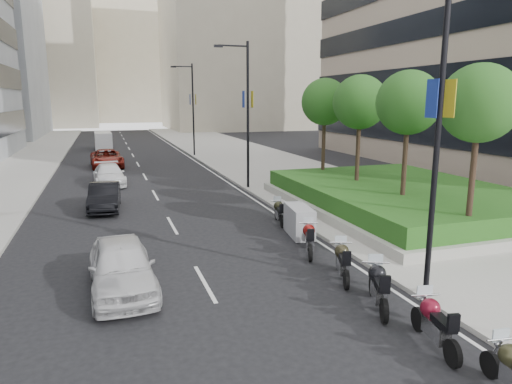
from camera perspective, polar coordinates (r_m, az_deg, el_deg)
name	(u,v)px	position (r m, az deg, el deg)	size (l,w,h in m)	color
ground	(302,338)	(11.44, 5.79, -17.74)	(160.00, 160.00, 0.00)	black
sidewalk_right	(258,161)	(41.60, 0.24, 3.86)	(10.00, 100.00, 0.15)	#9E9B93
lane_edge	(201,165)	(40.25, -6.94, 3.42)	(0.12, 100.00, 0.01)	silver
lane_centre	(140,167)	(39.56, -14.34, 3.01)	(0.12, 100.00, 0.01)	silver
building_cream_right	(239,35)	(93.67, -2.11, 19.07)	(28.00, 24.00, 36.00)	#B7AD93
building_cream_left	(28,44)	(110.54, -26.60, 16.23)	(26.00, 24.00, 34.00)	#B7AD93
building_cream_centre	(123,48)	(129.92, -16.29, 16.95)	(30.00, 24.00, 38.00)	#B7AD93
planter	(402,204)	(24.33, 17.80, -1.49)	(10.00, 14.00, 0.40)	#A3A298
hedge	(403,193)	(24.21, 17.88, -0.10)	(9.40, 13.40, 0.80)	#1D4614
tree_0	(479,104)	(18.21, 26.13, 9.86)	(2.80, 2.80, 6.30)	#332319
tree_1	(408,103)	(21.27, 18.52, 10.49)	(2.80, 2.80, 6.30)	#332319
tree_2	(360,103)	(24.59, 12.87, 10.84)	(2.80, 2.80, 6.30)	#332319
tree_3	(325,102)	(28.10, 8.59, 11.04)	(2.80, 2.80, 6.30)	#332319
lamp_post_0	(434,119)	(13.08, 21.38, 8.48)	(2.34, 0.45, 9.00)	black
lamp_post_1	(245,108)	(28.33, -1.33, 10.43)	(2.34, 0.45, 9.00)	black
lamp_post_2	(191,105)	(45.84, -8.07, 10.71)	(2.34, 0.45, 9.00)	black
motorcycle_1	(434,323)	(11.54, 21.40, -15.04)	(0.73, 2.13, 1.07)	black
motorcycle_2	(378,287)	(13.03, 15.05, -11.34)	(1.07, 2.14, 1.13)	black
motorcycle_3	(343,261)	(14.78, 10.76, -8.53)	(0.95, 2.04, 1.06)	black
motorcycle_4	(309,239)	(16.91, 6.66, -5.83)	(0.97, 2.03, 1.06)	black
motorcycle_5	(299,221)	(19.03, 5.41, -3.66)	(1.11, 2.17, 1.25)	black
motorcycle_6	(279,212)	(20.88, 2.92, -2.52)	(0.67, 1.98, 0.99)	black
car_a	(122,266)	(14.13, -16.45, -8.88)	(1.82, 4.53, 1.54)	silver
car_b	(105,197)	(24.62, -18.41, -0.57)	(1.46, 4.19, 1.38)	black
car_c	(109,175)	(31.90, -17.89, 2.08)	(1.90, 4.66, 1.35)	white
car_d	(107,158)	(40.28, -18.15, 4.01)	(2.49, 5.39, 1.50)	maroon
delivery_van	(103,142)	(54.91, -18.53, 6.00)	(1.91, 4.69, 1.95)	white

